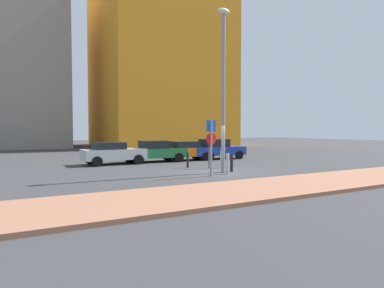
{
  "coord_description": "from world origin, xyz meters",
  "views": [
    {
      "loc": [
        -9.56,
        -14.94,
        2.27
      ],
      "look_at": [
        0.76,
        3.97,
        1.34
      ],
      "focal_mm": 30.93,
      "sensor_mm": 36.0,
      "label": 1
    }
  ],
  "objects_px": {
    "parked_car_silver": "(113,153)",
    "traffic_bollard_mid": "(188,160)",
    "parked_car_orange": "(187,150)",
    "traffic_bollard_far": "(221,160)",
    "traffic_bollard_near": "(232,162)",
    "parked_car_blue": "(216,149)",
    "parking_meter": "(209,152)",
    "parked_car_green": "(155,151)",
    "parking_sign_post": "(211,141)",
    "traffic_bollard_edge": "(228,164)",
    "street_lamp": "(223,79)"
  },
  "relations": [
    {
      "from": "parked_car_green",
      "to": "street_lamp",
      "type": "height_order",
      "value": "street_lamp"
    },
    {
      "from": "parking_meter",
      "to": "traffic_bollard_far",
      "type": "distance_m",
      "value": 0.88
    },
    {
      "from": "parked_car_silver",
      "to": "traffic_bollard_far",
      "type": "relative_size",
      "value": 3.98
    },
    {
      "from": "street_lamp",
      "to": "traffic_bollard_mid",
      "type": "distance_m",
      "value": 5.34
    },
    {
      "from": "traffic_bollard_mid",
      "to": "traffic_bollard_edge",
      "type": "bearing_deg",
      "value": -81.2
    },
    {
      "from": "parked_car_blue",
      "to": "traffic_bollard_far",
      "type": "xyz_separation_m",
      "value": [
        -3.03,
        -5.25,
        -0.28
      ]
    },
    {
      "from": "traffic_bollard_mid",
      "to": "parking_sign_post",
      "type": "bearing_deg",
      "value": -100.13
    },
    {
      "from": "parked_car_green",
      "to": "traffic_bollard_edge",
      "type": "bearing_deg",
      "value": -84.09
    },
    {
      "from": "street_lamp",
      "to": "traffic_bollard_edge",
      "type": "height_order",
      "value": "street_lamp"
    },
    {
      "from": "parked_car_orange",
      "to": "parked_car_blue",
      "type": "relative_size",
      "value": 0.96
    },
    {
      "from": "street_lamp",
      "to": "parking_meter",
      "type": "bearing_deg",
      "value": 79.17
    },
    {
      "from": "parked_car_silver",
      "to": "traffic_bollard_near",
      "type": "height_order",
      "value": "parked_car_silver"
    },
    {
      "from": "traffic_bollard_mid",
      "to": "traffic_bollard_near",
      "type": "bearing_deg",
      "value": -65.23
    },
    {
      "from": "parked_car_blue",
      "to": "traffic_bollard_near",
      "type": "relative_size",
      "value": 4.36
    },
    {
      "from": "parked_car_green",
      "to": "traffic_bollard_near",
      "type": "xyz_separation_m",
      "value": [
        1.54,
        -7.11,
        -0.27
      ]
    },
    {
      "from": "parking_meter",
      "to": "street_lamp",
      "type": "bearing_deg",
      "value": -100.83
    },
    {
      "from": "parked_car_silver",
      "to": "traffic_bollard_mid",
      "type": "height_order",
      "value": "parked_car_silver"
    },
    {
      "from": "parked_car_green",
      "to": "traffic_bollard_near",
      "type": "height_order",
      "value": "parked_car_green"
    },
    {
      "from": "traffic_bollard_near",
      "to": "parked_car_blue",
      "type": "bearing_deg",
      "value": 63.25
    },
    {
      "from": "parked_car_green",
      "to": "parking_sign_post",
      "type": "relative_size",
      "value": 1.56
    },
    {
      "from": "parked_car_silver",
      "to": "parked_car_green",
      "type": "bearing_deg",
      "value": 4.62
    },
    {
      "from": "traffic_bollard_near",
      "to": "traffic_bollard_mid",
      "type": "relative_size",
      "value": 1.09
    },
    {
      "from": "parking_meter",
      "to": "parking_sign_post",
      "type": "bearing_deg",
      "value": -119.88
    },
    {
      "from": "parked_car_green",
      "to": "parked_car_orange",
      "type": "relative_size",
      "value": 1.02
    },
    {
      "from": "parking_meter",
      "to": "street_lamp",
      "type": "distance_m",
      "value": 4.49
    },
    {
      "from": "traffic_bollard_near",
      "to": "traffic_bollard_far",
      "type": "xyz_separation_m",
      "value": [
        0.45,
        1.66,
        0.01
      ]
    },
    {
      "from": "parked_car_orange",
      "to": "parking_meter",
      "type": "distance_m",
      "value": 5.26
    },
    {
      "from": "parked_car_silver",
      "to": "parking_sign_post",
      "type": "xyz_separation_m",
      "value": [
        2.72,
        -7.84,
        0.97
      ]
    },
    {
      "from": "parking_meter",
      "to": "traffic_bollard_near",
      "type": "height_order",
      "value": "parking_meter"
    },
    {
      "from": "parked_car_blue",
      "to": "parking_meter",
      "type": "bearing_deg",
      "value": -126.89
    },
    {
      "from": "parked_car_green",
      "to": "parked_car_orange",
      "type": "xyz_separation_m",
      "value": [
        2.56,
        -0.03,
        -0.04
      ]
    },
    {
      "from": "parked_car_green",
      "to": "parked_car_blue",
      "type": "height_order",
      "value": "parked_car_blue"
    },
    {
      "from": "parked_car_green",
      "to": "traffic_bollard_mid",
      "type": "relative_size",
      "value": 4.71
    },
    {
      "from": "parked_car_green",
      "to": "street_lamp",
      "type": "distance_m",
      "value": 8.38
    },
    {
      "from": "traffic_bollard_edge",
      "to": "parked_car_orange",
      "type": "bearing_deg",
      "value": 77.24
    },
    {
      "from": "parking_meter",
      "to": "traffic_bollard_near",
      "type": "bearing_deg",
      "value": -83.64
    },
    {
      "from": "parked_car_blue",
      "to": "street_lamp",
      "type": "bearing_deg",
      "value": -120.35
    },
    {
      "from": "parking_meter",
      "to": "street_lamp",
      "type": "height_order",
      "value": "street_lamp"
    },
    {
      "from": "parked_car_green",
      "to": "traffic_bollard_mid",
      "type": "xyz_separation_m",
      "value": [
        0.28,
        -4.39,
        -0.31
      ]
    },
    {
      "from": "street_lamp",
      "to": "traffic_bollard_edge",
      "type": "relative_size",
      "value": 8.12
    },
    {
      "from": "parked_car_silver",
      "to": "parking_meter",
      "type": "relative_size",
      "value": 2.65
    },
    {
      "from": "parked_car_blue",
      "to": "traffic_bollard_mid",
      "type": "relative_size",
      "value": 4.77
    },
    {
      "from": "parking_meter",
      "to": "traffic_bollard_mid",
      "type": "distance_m",
      "value": 1.38
    },
    {
      "from": "parked_car_blue",
      "to": "traffic_bollard_near",
      "type": "xyz_separation_m",
      "value": [
        -3.48,
        -6.9,
        -0.28
      ]
    },
    {
      "from": "parked_car_orange",
      "to": "traffic_bollard_far",
      "type": "bearing_deg",
      "value": -96.07
    },
    {
      "from": "parking_meter",
      "to": "traffic_bollard_edge",
      "type": "bearing_deg",
      "value": -100.89
    },
    {
      "from": "street_lamp",
      "to": "traffic_bollard_near",
      "type": "xyz_separation_m",
      "value": [
        0.61,
        0.09,
        -4.45
      ]
    },
    {
      "from": "parked_car_green",
      "to": "parking_sign_post",
      "type": "height_order",
      "value": "parking_sign_post"
    },
    {
      "from": "parked_car_silver",
      "to": "parked_car_green",
      "type": "relative_size",
      "value": 0.94
    },
    {
      "from": "parked_car_orange",
      "to": "parking_meter",
      "type": "xyz_separation_m",
      "value": [
        -1.25,
        -5.11,
        0.25
      ]
    }
  ]
}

